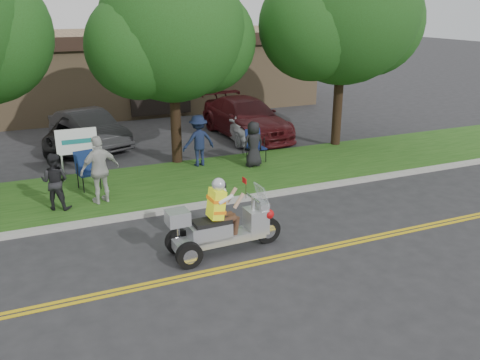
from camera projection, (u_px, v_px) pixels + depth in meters
name	position (u px, v px, depth m)	size (l,w,h in m)	color
ground	(247.00, 253.00, 11.67)	(120.00, 120.00, 0.00)	#28282B
centerline_near	(258.00, 264.00, 11.16)	(60.00, 0.10, 0.01)	gold
centerline_far	(255.00, 261.00, 11.30)	(60.00, 0.10, 0.01)	gold
curb	(203.00, 205.00, 14.29)	(60.00, 0.25, 0.12)	#A8A89E
grass_verge	(181.00, 182.00, 16.16)	(60.00, 4.00, 0.10)	#1B4813
commercial_building	(141.00, 68.00, 28.20)	(18.00, 8.20, 4.00)	#9E7F5B
tree_mid	(173.00, 35.00, 16.68)	(5.88, 4.80, 7.05)	#332114
tree_right	(344.00, 15.00, 18.75)	(6.86, 5.60, 8.07)	#332114
business_sign	(77.00, 144.00, 15.89)	(1.25, 0.06, 1.75)	silver
trike_scooter	(221.00, 227.00, 11.49)	(2.78, 0.94, 1.82)	black
lawn_chair_a	(86.00, 167.00, 15.30)	(0.72, 0.73, 1.14)	black
lawn_chair_b	(255.00, 143.00, 18.00)	(0.62, 0.64, 1.12)	black
spectator_adult_mid	(55.00, 181.00, 13.67)	(0.77, 0.60, 1.57)	black
spectator_adult_right	(100.00, 170.00, 14.06)	(1.13, 0.47, 1.92)	beige
spectator_chair_a	(199.00, 141.00, 17.35)	(1.14, 0.65, 1.76)	#151F3C
spectator_chair_b	(253.00, 144.00, 17.29)	(0.77, 0.50, 1.57)	black
parked_car_left	(89.00, 129.00, 20.13)	(1.52, 4.36, 1.44)	#2B2B2D
parked_car_mid	(76.00, 133.00, 19.94)	(2.06, 4.46, 1.24)	black
parked_car_right	(246.00, 118.00, 21.68)	(2.24, 5.51, 1.60)	#481014
parked_car_far_right	(245.00, 122.00, 21.32)	(1.71, 4.24, 1.44)	silver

